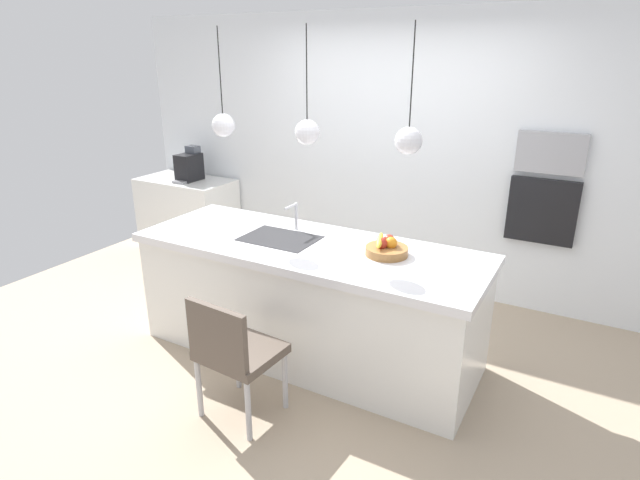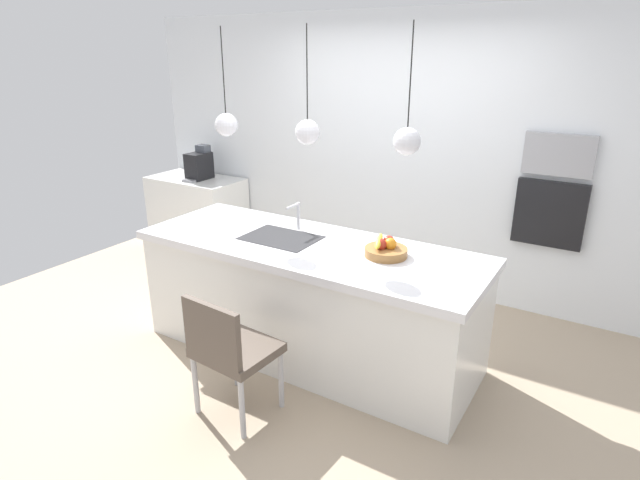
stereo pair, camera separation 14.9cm
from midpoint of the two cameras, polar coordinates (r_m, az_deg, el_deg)
name	(u,v)px [view 1 (the left image)]	position (r m, az deg, el deg)	size (l,w,h in m)	color
floor	(309,351)	(4.20, -2.26, -12.07)	(6.60, 6.60, 0.00)	tan
back_wall	(394,153)	(5.12, 7.32, 9.42)	(6.00, 0.10, 2.60)	white
kitchen_island	(309,299)	(3.98, -2.35, -6.53)	(2.62, 0.94, 0.90)	white
sink_basin	(280,239)	(3.93, -5.53, 0.10)	(0.56, 0.40, 0.02)	#2D2D30
faucet	(294,213)	(4.05, -3.89, 2.97)	(0.02, 0.17, 0.22)	silver
fruit_bowl	(386,248)	(3.60, 6.13, -0.91)	(0.30, 0.30, 0.16)	#9E6B38
side_counter	(188,214)	(6.33, -14.95, 2.75)	(1.10, 0.60, 0.84)	white
coffee_machine	(189,166)	(6.13, -14.87, 7.84)	(0.20, 0.35, 0.38)	black
microwave	(551,153)	(4.69, 23.22, 8.81)	(0.54, 0.08, 0.34)	#9E9EA3
oven	(542,211)	(4.80, 22.41, 2.97)	(0.56, 0.08, 0.56)	black
chair_near	(234,350)	(3.33, -10.77, -11.81)	(0.50, 0.46, 0.85)	brown
pendant_light_left	(223,125)	(4.02, -11.66, 12.29)	(0.17, 0.17, 0.77)	silver
pendant_light_center	(307,132)	(3.59, -2.64, 11.78)	(0.17, 0.17, 0.77)	silver
pendant_light_right	(409,140)	(3.27, 8.40, 10.78)	(0.17, 0.17, 0.77)	silver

